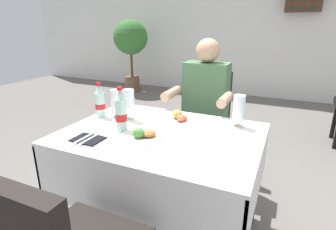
# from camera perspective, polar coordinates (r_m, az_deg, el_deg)

# --- Properties ---
(back_wall) EXTENTS (11.00, 0.12, 2.88)m
(back_wall) POSITION_cam_1_polar(r_m,az_deg,el_deg) (5.51, 19.95, 18.52)
(back_wall) COLOR white
(back_wall) RESTS_ON ground
(main_dining_table) EXTENTS (1.17, 0.87, 0.75)m
(main_dining_table) POSITION_cam_1_polar(r_m,az_deg,el_deg) (1.71, -1.41, -8.97)
(main_dining_table) COLOR white
(main_dining_table) RESTS_ON ground
(chair_far_diner_seat) EXTENTS (0.44, 0.50, 0.97)m
(chair_far_diner_seat) POSITION_cam_1_polar(r_m,az_deg,el_deg) (2.42, 7.12, -1.02)
(chair_far_diner_seat) COLOR black
(chair_far_diner_seat) RESTS_ON ground
(seated_diner_far) EXTENTS (0.50, 0.46, 1.26)m
(seated_diner_far) POSITION_cam_1_polar(r_m,az_deg,el_deg) (2.26, 7.47, 1.72)
(seated_diner_far) COLOR #282D42
(seated_diner_far) RESTS_ON ground
(plate_near_camera) EXTENTS (0.24, 0.24, 0.07)m
(plate_near_camera) POSITION_cam_1_polar(r_m,az_deg,el_deg) (1.55, -5.85, -4.38)
(plate_near_camera) COLOR white
(plate_near_camera) RESTS_ON main_dining_table
(plate_far_diner) EXTENTS (0.23, 0.23, 0.07)m
(plate_far_diner) POSITION_cam_1_polar(r_m,az_deg,el_deg) (1.81, 2.81, -0.79)
(plate_far_diner) COLOR white
(plate_far_diner) RESTS_ON main_dining_table
(beer_glass_left) EXTENTS (0.07, 0.07, 0.20)m
(beer_glass_left) POSITION_cam_1_polar(r_m,az_deg,el_deg) (1.89, -10.95, 2.42)
(beer_glass_left) COLOR white
(beer_glass_left) RESTS_ON main_dining_table
(beer_glass_middle) EXTENTS (0.08, 0.08, 0.21)m
(beer_glass_middle) POSITION_cam_1_polar(r_m,az_deg,el_deg) (1.83, -8.27, 2.42)
(beer_glass_middle) COLOR white
(beer_glass_middle) RESTS_ON main_dining_table
(beer_glass_right) EXTENTS (0.07, 0.07, 0.21)m
(beer_glass_right) POSITION_cam_1_polar(r_m,az_deg,el_deg) (1.75, 14.70, 1.08)
(beer_glass_right) COLOR white
(beer_glass_right) RESTS_ON main_dining_table
(cola_bottle_primary) EXTENTS (0.07, 0.07, 0.28)m
(cola_bottle_primary) POSITION_cam_1_polar(r_m,az_deg,el_deg) (1.64, -9.91, 0.56)
(cola_bottle_primary) COLOR silver
(cola_bottle_primary) RESTS_ON main_dining_table
(cola_bottle_secondary) EXTENTS (0.07, 0.07, 0.24)m
(cola_bottle_secondary) POSITION_cam_1_polar(r_m,az_deg,el_deg) (1.93, -14.15, 2.66)
(cola_bottle_secondary) COLOR silver
(cola_bottle_secondary) RESTS_ON main_dining_table
(napkin_cutlery_set) EXTENTS (0.17, 0.19, 0.01)m
(napkin_cutlery_set) POSITION_cam_1_polar(r_m,az_deg,el_deg) (1.60, -16.55, -4.88)
(napkin_cutlery_set) COLOR black
(napkin_cutlery_set) RESTS_ON main_dining_table
(potted_plant_corner) EXTENTS (0.68, 0.68, 1.44)m
(potted_plant_corner) POSITION_cam_1_polar(r_m,az_deg,el_deg) (5.64, -7.88, 15.17)
(potted_plant_corner) COLOR brown
(potted_plant_corner) RESTS_ON ground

